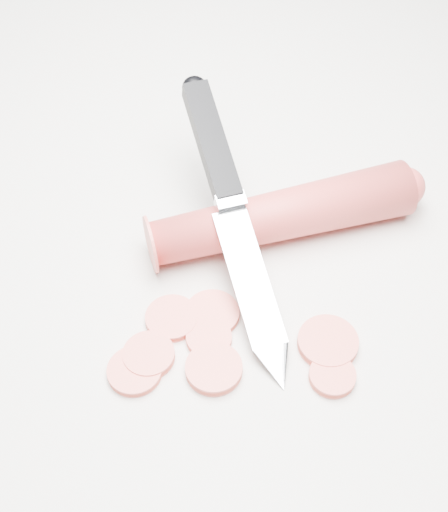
% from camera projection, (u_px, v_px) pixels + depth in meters
% --- Properties ---
extents(ground, '(2.40, 2.40, 0.00)m').
position_uv_depth(ground, '(248.00, 271.00, 0.50)').
color(ground, silver).
rests_on(ground, ground).
extents(carrot, '(0.16, 0.16, 0.04)m').
position_uv_depth(carrot, '(282.00, 215.00, 0.50)').
color(carrot, red).
rests_on(carrot, ground).
extents(carrot_slice_0, '(0.03, 0.03, 0.01)m').
position_uv_depth(carrot_slice_0, '(135.00, 371.00, 0.44)').
color(carrot_slice_0, '#EC5A4C').
rests_on(carrot_slice_0, ground).
extents(carrot_slice_1, '(0.04, 0.04, 0.01)m').
position_uv_depth(carrot_slice_1, '(212.00, 314.00, 0.47)').
color(carrot_slice_1, '#EC5A4C').
rests_on(carrot_slice_1, ground).
extents(carrot_slice_2, '(0.03, 0.03, 0.01)m').
position_uv_depth(carrot_slice_2, '(149.00, 355.00, 0.45)').
color(carrot_slice_2, '#EC5A4C').
rests_on(carrot_slice_2, ground).
extents(carrot_slice_3, '(0.04, 0.04, 0.01)m').
position_uv_depth(carrot_slice_3, '(214.00, 369.00, 0.44)').
color(carrot_slice_3, '#EC5A4C').
rests_on(carrot_slice_3, ground).
extents(carrot_slice_4, '(0.04, 0.04, 0.01)m').
position_uv_depth(carrot_slice_4, '(328.00, 342.00, 0.45)').
color(carrot_slice_4, '#EC5A4C').
rests_on(carrot_slice_4, ground).
extents(carrot_slice_5, '(0.03, 0.03, 0.01)m').
position_uv_depth(carrot_slice_5, '(172.00, 318.00, 0.47)').
color(carrot_slice_5, '#EC5A4C').
rests_on(carrot_slice_5, ground).
extents(carrot_slice_6, '(0.03, 0.03, 0.01)m').
position_uv_depth(carrot_slice_6, '(209.00, 338.00, 0.46)').
color(carrot_slice_6, '#EC5A4C').
rests_on(carrot_slice_6, ground).
extents(carrot_slice_7, '(0.03, 0.03, 0.01)m').
position_uv_depth(carrot_slice_7, '(332.00, 376.00, 0.44)').
color(carrot_slice_7, '#EC5A4C').
rests_on(carrot_slice_7, ground).
extents(kitchen_knife, '(0.17, 0.18, 0.08)m').
position_uv_depth(kitchen_knife, '(236.00, 218.00, 0.47)').
color(kitchen_knife, '#B7B9BE').
rests_on(kitchen_knife, ground).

